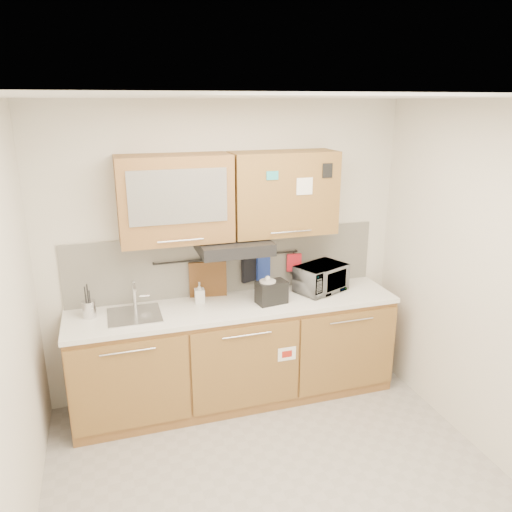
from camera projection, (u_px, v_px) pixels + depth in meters
floor at (283, 491)px, 3.45m from camera, size 3.20×3.20×0.00m
ceiling at (290, 97)px, 2.68m from camera, size 3.20×3.20×0.00m
wall_back at (227, 252)px, 4.43m from camera, size 3.20×0.00×3.20m
wall_left at (0, 357)px, 2.61m from camera, size 0.00×3.00×3.00m
wall_right at (499, 291)px, 3.52m from camera, size 0.00×3.00×3.00m
base_cabinet at (237, 358)px, 4.41m from camera, size 2.80×0.64×0.88m
countertop at (236, 306)px, 4.27m from camera, size 2.82×0.62×0.04m
backsplash at (227, 263)px, 4.45m from camera, size 2.80×0.02×0.56m
upper_cabinets at (230, 196)px, 4.11m from camera, size 1.82×0.37×0.70m
range_hood at (234, 246)px, 4.17m from camera, size 0.60×0.46×0.10m
sink at (135, 315)px, 4.03m from camera, size 0.42×0.40×0.26m
utensil_rail at (228, 257)px, 4.40m from camera, size 1.30×0.02×0.02m
utensil_crock at (89, 309)px, 3.98m from camera, size 0.13×0.13×0.28m
kettle at (268, 292)px, 4.25m from camera, size 0.18×0.17×0.25m
toaster at (272, 292)px, 4.26m from camera, size 0.27×0.19×0.19m
microwave at (321, 278)px, 4.52m from camera, size 0.53×0.45×0.25m
soap_bottle at (200, 293)px, 4.27m from camera, size 0.09×0.09×0.18m
cutting_board at (208, 284)px, 4.39m from camera, size 0.33×0.07×0.41m
oven_mitt at (263, 268)px, 4.51m from camera, size 0.13×0.06×0.22m
dark_pouch at (249, 270)px, 4.47m from camera, size 0.14×0.08×0.22m
pot_holder at (294, 262)px, 4.59m from camera, size 0.14×0.04×0.16m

